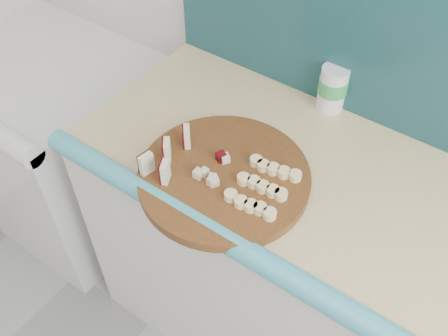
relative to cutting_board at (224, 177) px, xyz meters
name	(u,v)px	position (x,y,z in m)	size (l,w,h in m)	color
porcelain_fixture	(67,142)	(-0.92, 0.15, -0.52)	(0.70, 0.72, 0.84)	silver
cutting_board	(224,177)	(0.00, 0.00, 0.00)	(0.44, 0.44, 0.03)	#40230D
apple_wedges	(166,155)	(-0.14, -0.06, 0.04)	(0.08, 0.17, 0.06)	beige
apple_chunks	(215,167)	(-0.03, 0.00, 0.02)	(0.07, 0.07, 0.02)	beige
banana_slices	(263,186)	(0.11, 0.01, 0.02)	(0.15, 0.18, 0.02)	beige
canister	(333,88)	(0.08, 0.41, 0.06)	(0.08, 0.08, 0.14)	silver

